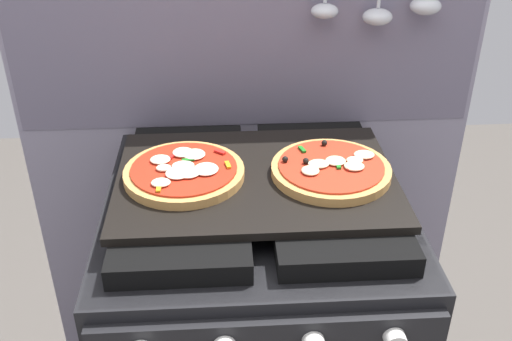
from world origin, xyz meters
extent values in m
cube|color=gray|center=(0.00, 0.34, 0.78)|extent=(1.10, 0.03, 1.55)
cube|color=slate|center=(0.00, 0.32, 1.15)|extent=(1.08, 0.00, 0.56)
ellipsoid|color=silver|center=(0.17, 0.29, 1.15)|extent=(0.06, 0.05, 0.03)
ellipsoid|color=silver|center=(0.29, 0.29, 1.14)|extent=(0.07, 0.06, 0.04)
ellipsoid|color=silver|center=(0.39, 0.29, 1.16)|extent=(0.07, 0.06, 0.04)
cube|color=black|center=(0.00, 0.00, 0.85)|extent=(0.59, 0.59, 0.01)
cube|color=black|center=(-0.14, 0.00, 0.88)|extent=(0.24, 0.51, 0.04)
cube|color=black|center=(0.14, 0.00, 0.88)|extent=(0.24, 0.51, 0.04)
cube|color=black|center=(0.00, -0.31, 0.80)|extent=(0.58, 0.02, 0.07)
cylinder|color=silver|center=(0.20, -0.33, 0.80)|extent=(0.04, 0.02, 0.04)
cube|color=black|center=(0.00, 0.00, 0.91)|extent=(0.54, 0.38, 0.02)
cylinder|color=#C18947|center=(-0.14, 0.00, 0.93)|extent=(0.23, 0.23, 0.02)
cylinder|color=#AD2614|center=(-0.14, 0.00, 0.94)|extent=(0.20, 0.20, 0.00)
ellipsoid|color=#F4EACC|center=(-0.18, -0.01, 0.94)|extent=(0.03, 0.02, 0.01)
ellipsoid|color=#F4EACC|center=(-0.10, -0.02, 0.94)|extent=(0.05, 0.05, 0.01)
ellipsoid|color=#F4EACC|center=(-0.15, -0.03, 0.94)|extent=(0.05, 0.05, 0.01)
ellipsoid|color=#F4EACC|center=(-0.14, 0.00, 0.94)|extent=(0.04, 0.04, 0.01)
ellipsoid|color=#F4EACC|center=(-0.18, 0.03, 0.94)|extent=(0.04, 0.04, 0.01)
ellipsoid|color=#F4EACC|center=(-0.12, 0.04, 0.94)|extent=(0.04, 0.04, 0.01)
ellipsoid|color=#F4EACC|center=(-0.13, -0.03, 0.94)|extent=(0.04, 0.04, 0.01)
ellipsoid|color=#F4EACC|center=(-0.14, 0.05, 0.94)|extent=(0.04, 0.04, 0.01)
ellipsoid|color=#F4EACC|center=(-0.18, -0.06, 0.94)|extent=(0.04, 0.03, 0.01)
cube|color=gold|center=(-0.05, 0.00, 0.94)|extent=(0.01, 0.03, 0.00)
cube|color=#19721E|center=(-0.13, 0.02, 0.94)|extent=(0.03, 0.01, 0.00)
cube|color=red|center=(-0.13, 0.04, 0.94)|extent=(0.03, 0.02, 0.00)
cube|color=red|center=(-0.17, 0.03, 0.94)|extent=(0.02, 0.02, 0.00)
cube|color=gold|center=(-0.18, -0.08, 0.94)|extent=(0.01, 0.02, 0.00)
cube|color=red|center=(-0.07, 0.05, 0.94)|extent=(0.02, 0.02, 0.00)
cube|color=#19721E|center=(-0.09, -0.01, 0.94)|extent=(0.03, 0.02, 0.00)
cylinder|color=#C18947|center=(0.15, -0.01, 0.93)|extent=(0.23, 0.23, 0.02)
cylinder|color=#B72D19|center=(0.15, -0.01, 0.94)|extent=(0.20, 0.20, 0.00)
ellipsoid|color=beige|center=(0.12, -0.01, 0.94)|extent=(0.04, 0.03, 0.01)
ellipsoid|color=beige|center=(0.10, -0.03, 0.94)|extent=(0.03, 0.04, 0.01)
ellipsoid|color=beige|center=(0.22, 0.02, 0.94)|extent=(0.04, 0.03, 0.01)
ellipsoid|color=beige|center=(0.19, -0.02, 0.94)|extent=(0.04, 0.04, 0.01)
ellipsoid|color=beige|center=(0.19, 0.00, 0.94)|extent=(0.03, 0.03, 0.01)
ellipsoid|color=beige|center=(0.15, 0.00, 0.94)|extent=(0.04, 0.04, 0.01)
sphere|color=black|center=(0.10, 0.00, 0.94)|extent=(0.01, 0.01, 0.01)
sphere|color=black|center=(0.06, 0.01, 0.94)|extent=(0.01, 0.01, 0.01)
cube|color=red|center=(0.16, 0.00, 0.94)|extent=(0.02, 0.03, 0.00)
sphere|color=black|center=(0.14, 0.07, 0.94)|extent=(0.01, 0.01, 0.01)
cube|color=red|center=(0.18, -0.03, 0.94)|extent=(0.03, 0.02, 0.00)
cube|color=#19721E|center=(0.16, -0.02, 0.94)|extent=(0.01, 0.02, 0.00)
cube|color=#19721E|center=(0.10, 0.05, 0.94)|extent=(0.01, 0.03, 0.00)
camera|label=1|loc=(-0.06, -0.99, 1.51)|focal=41.77mm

